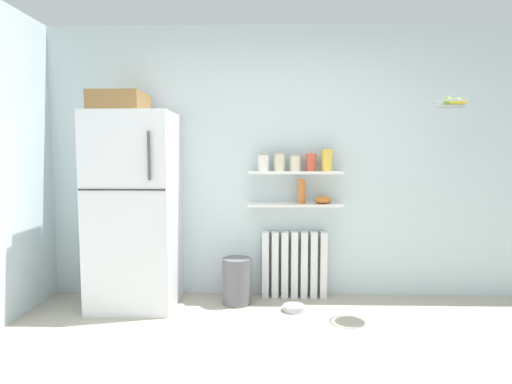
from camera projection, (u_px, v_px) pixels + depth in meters
ground_plane at (281, 369)px, 2.77m from camera, size 7.04×7.04×0.00m
back_wall at (277, 163)px, 4.20m from camera, size 7.04×0.10×2.60m
refrigerator at (134, 206)px, 3.89m from camera, size 0.74×0.70×1.92m
radiator at (294, 264)px, 4.15m from camera, size 0.62×0.12×0.64m
wall_shelf_lower at (295, 205)px, 4.07m from camera, size 0.88×0.22×0.02m
wall_shelf_upper at (295, 173)px, 4.04m from camera, size 0.88×0.22×0.02m
storage_jar_0 at (264, 162)px, 4.04m from camera, size 0.11×0.11×0.17m
storage_jar_1 at (279, 162)px, 4.04m from camera, size 0.11×0.11×0.18m
storage_jar_2 at (295, 163)px, 4.04m from camera, size 0.11×0.11×0.16m
storage_jar_3 at (311, 162)px, 4.03m from camera, size 0.10×0.10×0.19m
storage_jar_4 at (327, 159)px, 4.02m from camera, size 0.10×0.10×0.22m
vase at (301, 191)px, 4.06m from camera, size 0.08×0.08×0.23m
shelf_bowl at (323, 200)px, 4.06m from camera, size 0.16×0.16×0.07m
trash_bin at (237, 281)px, 3.97m from camera, size 0.27×0.27×0.42m
pet_food_bowl at (294, 308)px, 3.80m from camera, size 0.19×0.19×0.05m
hanging_fruit_basket at (452, 103)px, 3.58m from camera, size 0.29×0.29×0.09m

